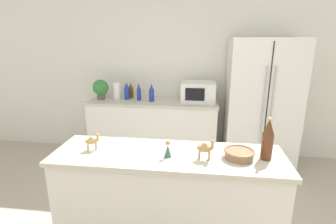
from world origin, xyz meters
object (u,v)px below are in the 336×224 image
object	(u,v)px
back_bottle_1	(131,91)
microwave	(198,92)
camel_figurine_second	(205,148)
potted_plant	(101,88)
wise_man_figurine_crimson	(168,150)
back_bottle_2	(152,93)
camel_figurine	(92,141)
paper_towel_roll	(117,91)
back_bottle_3	(139,92)
back_bottle_0	(127,91)
refrigerator	(261,105)
wine_bottle	(268,140)
fruit_bowl	(239,154)

from	to	relation	value
back_bottle_1	microwave	bearing A→B (deg)	-4.42
microwave	camel_figurine_second	distance (m)	1.96
potted_plant	wise_man_figurine_crimson	distance (m)	2.28
potted_plant	back_bottle_1	bearing A→B (deg)	15.75
back_bottle_2	camel_figurine_second	size ratio (longest dim) A/B	1.64
camel_figurine	wise_man_figurine_crimson	xyz separation A→B (m)	(0.60, -0.04, -0.02)
paper_towel_roll	back_bottle_1	world-z (taller)	paper_towel_roll
potted_plant	camel_figurine_second	xyz separation A→B (m)	(1.52, -1.91, -0.02)
back_bottle_2	wise_man_figurine_crimson	bearing A→B (deg)	-75.72
back_bottle_2	wise_man_figurine_crimson	xyz separation A→B (m)	(0.47, -1.87, -0.01)
camel_figurine_second	wise_man_figurine_crimson	distance (m)	0.27
back_bottle_3	back_bottle_0	bearing A→B (deg)	168.85
refrigerator	back_bottle_3	xyz separation A→B (m)	(-1.72, 0.04, 0.14)
back_bottle_3	wise_man_figurine_crimson	world-z (taller)	back_bottle_3
microwave	back_bottle_0	world-z (taller)	microwave
back_bottle_2	back_bottle_3	distance (m)	0.20
potted_plant	back_bottle_0	world-z (taller)	potted_plant
back_bottle_2	back_bottle_1	bearing A→B (deg)	155.47
back_bottle_1	camel_figurine	xyz separation A→B (m)	(0.22, -1.98, 0.02)
potted_plant	paper_towel_roll	xyz separation A→B (m)	(0.24, 0.02, -0.04)
back_bottle_1	camel_figurine	size ratio (longest dim) A/B	1.76
back_bottle_1	back_bottle_2	xyz separation A→B (m)	(0.35, -0.16, 0.01)
back_bottle_3	camel_figurine_second	xyz separation A→B (m)	(0.94, -1.91, 0.02)
back_bottle_0	camel_figurine	world-z (taller)	back_bottle_0
paper_towel_roll	camel_figurine	bearing A→B (deg)	-77.77
wise_man_figurine_crimson	paper_towel_roll	bearing A→B (deg)	117.59
microwave	wine_bottle	distance (m)	1.96
wine_bottle	wise_man_figurine_crimson	bearing A→B (deg)	-175.52
refrigerator	wine_bottle	bearing A→B (deg)	-100.65
paper_towel_roll	wise_man_figurine_crimson	size ratio (longest dim) A/B	1.88
camel_figurine_second	back_bottle_0	bearing A→B (deg)	120.22
refrigerator	back_bottle_1	size ratio (longest dim) A/B	7.48
refrigerator	paper_towel_roll	distance (m)	2.06
back_bottle_1	back_bottle_2	world-z (taller)	back_bottle_2
camel_figurine_second	wise_man_figurine_crimson	xyz separation A→B (m)	(-0.27, 0.01, -0.04)
refrigerator	wise_man_figurine_crimson	distance (m)	2.14
back_bottle_0	back_bottle_2	size ratio (longest dim) A/B	1.03
refrigerator	camel_figurine_second	world-z (taller)	refrigerator
back_bottle_3	fruit_bowl	distance (m)	2.20
back_bottle_2	back_bottle_3	world-z (taller)	back_bottle_3
potted_plant	back_bottle_1	world-z (taller)	potted_plant
fruit_bowl	camel_figurine_second	bearing A→B (deg)	-167.83
back_bottle_0	back_bottle_3	distance (m)	0.20
fruit_bowl	camel_figurine	size ratio (longest dim) A/B	1.63
back_bottle_0	fruit_bowl	world-z (taller)	back_bottle_0
wine_bottle	wise_man_figurine_crimson	size ratio (longest dim) A/B	2.42
microwave	camel_figurine	distance (m)	2.06
paper_towel_roll	wine_bottle	bearing A→B (deg)	-47.44
microwave	wise_man_figurine_crimson	bearing A→B (deg)	-95.57
wine_bottle	fruit_bowl	world-z (taller)	wine_bottle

